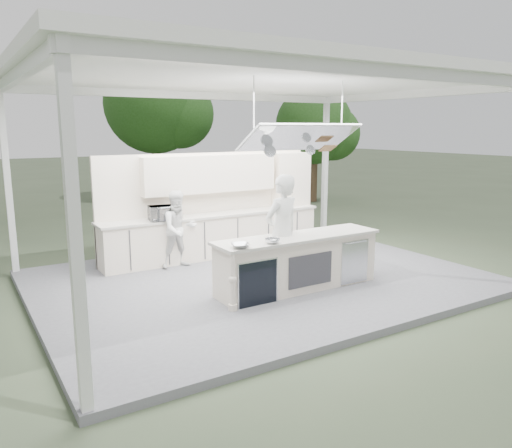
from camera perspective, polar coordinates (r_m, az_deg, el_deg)
ground at (r=9.54m, az=0.54°, el=-6.78°), size 90.00×90.00×0.00m
stage_deck at (r=9.52m, az=0.54°, el=-6.43°), size 8.00×6.00×0.12m
tent at (r=9.11m, az=0.64°, el=16.02°), size 8.20×6.20×3.86m
demo_island at (r=8.75m, az=4.74°, el=-4.40°), size 3.10×0.79×0.95m
back_counter at (r=10.99m, az=-4.75°, el=-1.21°), size 5.08×0.72×0.95m
back_wall_unit at (r=11.22m, az=-3.30°, el=4.12°), size 5.05×0.48×2.25m
tree_cluster at (r=18.08m, az=-17.04°, el=11.70°), size 19.55×9.40×5.85m
head_chef at (r=8.69m, az=2.98°, el=-0.90°), size 0.81×0.61×2.01m
sous_chef at (r=10.13m, az=-8.79°, el=-0.58°), size 0.78×0.62×1.56m
toaster_oven at (r=10.19m, az=-10.62°, el=1.23°), size 0.58×0.43×0.30m
bowl_large at (r=7.75m, az=-1.79°, el=-2.49°), size 0.35×0.35×0.07m
bowl_small at (r=8.05m, az=1.87°, el=-1.95°), size 0.33×0.33×0.08m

